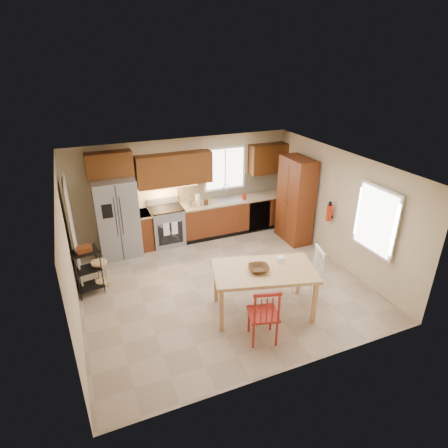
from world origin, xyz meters
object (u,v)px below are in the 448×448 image
dining_table (263,291)px  pantry (295,200)px  table_jar (281,261)px  range_stove (167,226)px  chair_white (307,274)px  table_bowl (259,271)px  soap_bottle (244,196)px  utility_cart (88,272)px  refrigerator (117,218)px  fire_extinguisher (329,213)px  bar_stool (101,275)px  chair_red (263,313)px

dining_table → pantry: bearing=63.0°
table_jar → range_stove: bearing=112.4°
chair_white → table_bowl: 1.12m
soap_bottle → utility_cart: soap_bottle is taller
refrigerator → table_jar: bearing=-51.7°
refrigerator → dining_table: 3.84m
dining_table → refrigerator: bearing=137.9°
fire_extinguisher → table_bowl: bearing=-152.6°
refrigerator → pantry: 4.23m
pantry → utility_cart: (-4.93, -0.49, -0.56)m
chair_white → bar_stool: chair_white is taller
fire_extinguisher → bar_stool: bearing=172.7°
range_stove → soap_bottle: 2.10m
range_stove → chair_red: bearing=-81.9°
chair_white → bar_stool: (-3.58, 1.81, -0.21)m
bar_stool → chair_white: bearing=-18.4°
pantry → table_jar: pantry is taller
soap_bottle → bar_stool: 4.04m
bar_stool → dining_table: bearing=-26.8°
soap_bottle → chair_white: bearing=-93.1°
refrigerator → dining_table: size_ratio=1.02×
fire_extinguisher → table_jar: fire_extinguisher is taller
utility_cart → dining_table: bearing=-41.8°
bar_stool → table_jar: bearing=-21.7°
chair_red → table_bowl: 0.78m
refrigerator → table_bowl: (1.95, -3.21, -0.03)m
range_stove → fire_extinguisher: fire_extinguisher is taller
dining_table → chair_red: size_ratio=1.70×
range_stove → dining_table: range_stove is taller
dining_table → bar_stool: dining_table is taller
soap_bottle → fire_extinguisher: fire_extinguisher is taller
refrigerator → chair_white: bearing=-46.4°
fire_extinguisher → utility_cart: (-5.13, 0.56, -0.61)m
refrigerator → utility_cart: size_ratio=1.86×
pantry → fire_extinguisher: (0.20, -1.05, 0.05)m
chair_red → dining_table: bearing=76.9°
fire_extinguisher → utility_cart: fire_extinguisher is taller
table_jar → utility_cart: size_ratio=0.18×
utility_cart → table_jar: bearing=-37.1°
bar_stool → soap_bottle: bearing=27.8°
pantry → table_jar: bearing=-127.7°
chair_red → table_bowl: bearing=85.0°
dining_table → chair_red: (-0.35, -0.65, 0.09)m
chair_white → chair_red: bearing=133.5°
chair_red → refrigerator: bearing=129.1°
fire_extinguisher → chair_red: size_ratio=0.34×
chair_red → utility_cart: size_ratio=1.07×
range_stove → bar_stool: (-1.72, -1.41, -0.15)m
table_bowl → soap_bottle: bearing=68.9°
soap_bottle → chair_red: (-1.47, -3.83, -0.47)m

